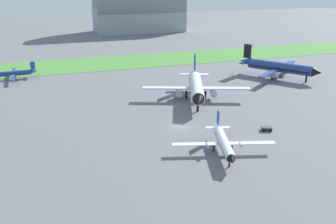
% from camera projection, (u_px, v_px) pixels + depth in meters
% --- Properties ---
extents(ground_plane, '(600.00, 600.00, 0.00)m').
position_uv_depth(ground_plane, '(180.00, 127.00, 91.13)').
color(ground_plane, slate).
extents(grass_taxiway_strip, '(360.00, 28.00, 0.08)m').
position_uv_depth(grass_taxiway_strip, '(117.00, 62.00, 160.04)').
color(grass_taxiway_strip, '#478438').
rests_on(grass_taxiway_strip, ground_plane).
extents(airplane_foreground_turboprop, '(21.22, 18.32, 6.51)m').
position_uv_depth(airplane_foreground_turboprop, '(224.00, 142.00, 77.08)').
color(airplane_foreground_turboprop, white).
rests_on(airplane_foreground_turboprop, ground_plane).
extents(airplane_parked_jet_far, '(26.87, 27.05, 11.05)m').
position_uv_depth(airplane_parked_jet_far, '(278.00, 67.00, 134.24)').
color(airplane_parked_jet_far, navy).
rests_on(airplane_parked_jet_far, ground_plane).
extents(airplane_taxiing_turboprop, '(16.81, 19.64, 5.88)m').
position_uv_depth(airplane_taxiing_turboprop, '(13.00, 73.00, 133.23)').
color(airplane_taxiing_turboprop, navy).
rests_on(airplane_taxiing_turboprop, ground_plane).
extents(airplane_midfield_jet, '(30.91, 30.67, 11.36)m').
position_uv_depth(airplane_midfield_jet, '(196.00, 86.00, 110.24)').
color(airplane_midfield_jet, silver).
rests_on(airplane_midfield_jet, ground_plane).
extents(baggage_cart_near_gate, '(2.87, 2.54, 0.90)m').
position_uv_depth(baggage_cart_near_gate, '(267.00, 128.00, 88.76)').
color(baggage_cart_near_gate, '#2D333D').
rests_on(baggage_cart_near_gate, ground_plane).
extents(hangar_distant, '(58.68, 28.71, 32.99)m').
position_uv_depth(hangar_distant, '(139.00, 9.00, 246.43)').
color(hangar_distant, '#9399A3').
rests_on(hangar_distant, ground_plane).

